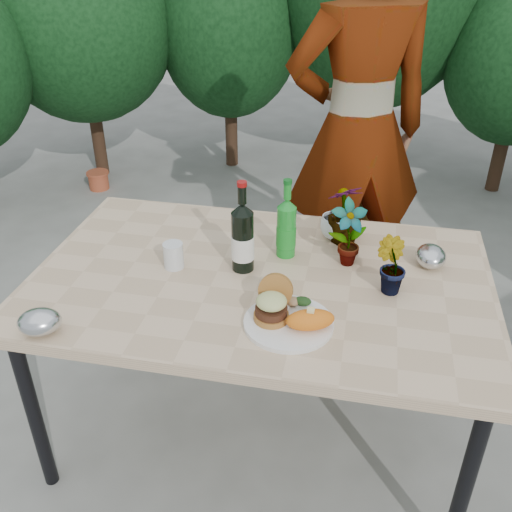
% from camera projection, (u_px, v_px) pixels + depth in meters
% --- Properties ---
extents(ground, '(80.00, 80.00, 0.00)m').
position_uv_depth(ground, '(260.00, 426.00, 2.39)').
color(ground, slate).
rests_on(ground, ground).
extents(patio_table, '(1.60, 1.00, 0.75)m').
position_uv_depth(patio_table, '(261.00, 290.00, 2.03)').
color(patio_table, '#D0B18A').
rests_on(patio_table, ground).
extents(shrub_hedge, '(6.90, 5.26, 2.39)m').
position_uv_depth(shrub_hedge, '(384.00, 56.00, 3.10)').
color(shrub_hedge, '#382316').
rests_on(shrub_hedge, ground).
extents(dinner_plate, '(0.28, 0.28, 0.01)m').
position_uv_depth(dinner_plate, '(289.00, 323.00, 1.76)').
color(dinner_plate, white).
rests_on(dinner_plate, patio_table).
extents(burger_stack, '(0.11, 0.16, 0.11)m').
position_uv_depth(burger_stack, '(272.00, 304.00, 1.76)').
color(burger_stack, '#B7722D').
rests_on(burger_stack, dinner_plate).
extents(sweet_potato, '(0.17, 0.12, 0.06)m').
position_uv_depth(sweet_potato, '(310.00, 320.00, 1.71)').
color(sweet_potato, orange).
rests_on(sweet_potato, dinner_plate).
extents(grilled_veg, '(0.08, 0.05, 0.03)m').
position_uv_depth(grilled_veg, '(299.00, 301.00, 1.83)').
color(grilled_veg, olive).
rests_on(grilled_veg, dinner_plate).
extents(wine_bottle, '(0.08, 0.08, 0.34)m').
position_uv_depth(wine_bottle, '(243.00, 238.00, 1.98)').
color(wine_bottle, black).
rests_on(wine_bottle, patio_table).
extents(sparkling_water, '(0.07, 0.07, 0.30)m').
position_uv_depth(sparkling_water, '(286.00, 228.00, 2.07)').
color(sparkling_water, '#198A26').
rests_on(sparkling_water, patio_table).
extents(plastic_cup, '(0.07, 0.07, 0.09)m').
position_uv_depth(plastic_cup, '(174.00, 255.00, 2.03)').
color(plastic_cup, silver).
rests_on(plastic_cup, patio_table).
extents(seedling_left, '(0.16, 0.13, 0.25)m').
position_uv_depth(seedling_left, '(349.00, 234.00, 2.01)').
color(seedling_left, '#2C5C1F').
rests_on(seedling_left, patio_table).
extents(seedling_mid, '(0.14, 0.13, 0.19)m').
position_uv_depth(seedling_mid, '(391.00, 266.00, 1.88)').
color(seedling_mid, '#235B1F').
rests_on(seedling_mid, patio_table).
extents(seedling_right, '(0.18, 0.18, 0.24)m').
position_uv_depth(seedling_right, '(345.00, 213.00, 2.16)').
color(seedling_right, '#28591E').
rests_on(seedling_right, patio_table).
extents(blue_bowl, '(0.14, 0.14, 0.09)m').
position_uv_depth(blue_bowl, '(335.00, 227.00, 2.22)').
color(blue_bowl, silver).
rests_on(blue_bowl, patio_table).
extents(foil_packet_left, '(0.16, 0.14, 0.08)m').
position_uv_depth(foil_packet_left, '(40.00, 322.00, 1.72)').
color(foil_packet_left, silver).
rests_on(foil_packet_left, patio_table).
extents(foil_packet_right, '(0.11, 0.14, 0.08)m').
position_uv_depth(foil_packet_right, '(431.00, 256.00, 2.04)').
color(foil_packet_right, silver).
rests_on(foil_packet_right, patio_table).
extents(person, '(0.83, 0.69, 1.93)m').
position_uv_depth(person, '(357.00, 132.00, 2.66)').
color(person, '#8F6247').
rests_on(person, ground).
extents(terracotta_pot, '(0.17, 0.17, 0.14)m').
position_uv_depth(terracotta_pot, '(98.00, 180.00, 4.40)').
color(terracotta_pot, '#B04C2D').
rests_on(terracotta_pot, ground).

